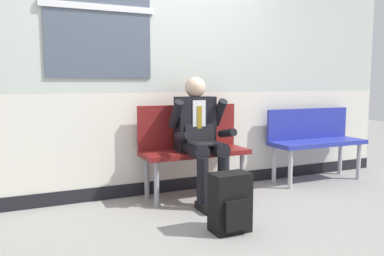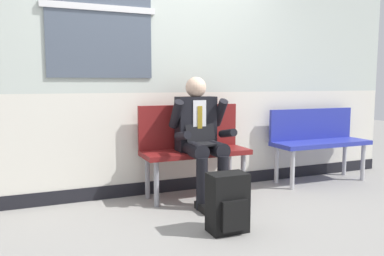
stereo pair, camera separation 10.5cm
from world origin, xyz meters
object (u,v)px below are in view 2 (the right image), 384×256
object	(u,v)px
bench_with_person	(193,143)
person_seated	(201,135)
backpack	(228,203)
bench_empty	(317,138)

from	to	relation	value
bench_with_person	person_seated	distance (m)	0.23
backpack	person_seated	bearing A→B (deg)	80.18
bench_with_person	bench_empty	bearing A→B (deg)	-0.28
bench_with_person	person_seated	world-z (taller)	person_seated
bench_with_person	backpack	distance (m)	1.12
backpack	bench_with_person	bearing A→B (deg)	82.03
bench_with_person	backpack	xyz separation A→B (m)	(-0.15, -1.06, -0.32)
bench_with_person	backpack	size ratio (longest dim) A/B	2.34
bench_with_person	person_seated	size ratio (longest dim) A/B	0.89
person_seated	bench_with_person	bearing A→B (deg)	90.00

